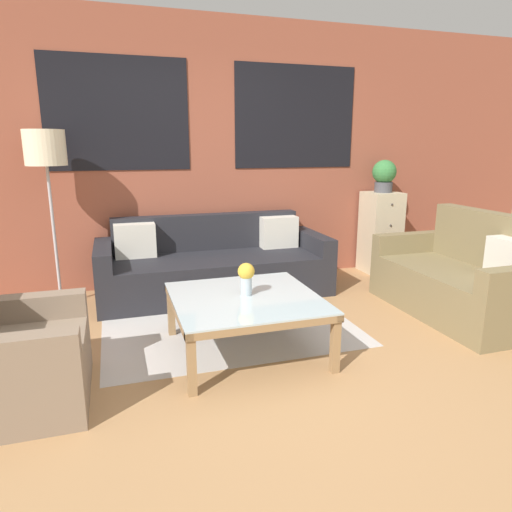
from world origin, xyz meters
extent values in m
plane|color=#AD7F51|center=(0.00, 0.00, 0.00)|extent=(16.00, 16.00, 0.00)
cube|color=brown|center=(0.00, 2.44, 1.40)|extent=(8.40, 0.08, 2.80)
cube|color=black|center=(-0.95, 2.39, 1.80)|extent=(1.40, 0.01, 1.10)
cube|color=black|center=(0.95, 2.39, 1.80)|extent=(1.40, 0.01, 1.10)
cube|color=#BCB7B2|center=(-0.19, 1.15, 0.00)|extent=(2.07, 1.76, 0.00)
cube|color=#232328|center=(-0.11, 1.82, 0.20)|extent=(1.99, 0.72, 0.40)
cube|color=#232328|center=(-0.11, 2.26, 0.39)|extent=(1.99, 0.16, 0.78)
cube|color=#232328|center=(-1.18, 1.90, 0.29)|extent=(0.16, 0.88, 0.58)
cube|color=#232328|center=(0.97, 1.90, 0.29)|extent=(0.16, 0.88, 0.58)
cube|color=beige|center=(-0.87, 2.10, 0.57)|extent=(0.40, 0.16, 0.34)
cube|color=beige|center=(0.66, 2.10, 0.57)|extent=(0.40, 0.16, 0.34)
cube|color=olive|center=(1.76, 0.70, 0.21)|extent=(0.64, 1.26, 0.42)
cube|color=olive|center=(2.16, 0.70, 0.46)|extent=(0.16, 1.26, 0.92)
cube|color=olive|center=(1.84, 1.40, 0.31)|extent=(0.80, 0.14, 0.62)
cube|color=beige|center=(2.00, 0.29, 0.59)|extent=(0.16, 0.40, 0.34)
cube|color=#84705B|center=(-1.60, 0.24, 0.20)|extent=(0.64, 0.55, 0.40)
cube|color=#84705B|center=(-1.68, -0.10, 0.28)|extent=(0.80, 0.14, 0.56)
cube|color=#84705B|center=(-1.68, 0.59, 0.28)|extent=(0.80, 0.14, 0.56)
cube|color=silver|center=(-0.19, 0.51, 0.43)|extent=(1.04, 1.04, 0.01)
cube|color=#99754C|center=(-0.19, 0.01, 0.39)|extent=(1.04, 0.05, 0.05)
cube|color=#99754C|center=(-0.19, 1.00, 0.39)|extent=(1.04, 0.05, 0.05)
cube|color=#99754C|center=(-0.69, 0.51, 0.39)|extent=(0.05, 1.04, 0.05)
cube|color=#99754C|center=(0.31, 0.51, 0.39)|extent=(0.05, 1.04, 0.05)
cube|color=#99754C|center=(-0.67, 0.02, 0.21)|extent=(0.05, 0.05, 0.42)
cube|color=#99754C|center=(0.30, 0.02, 0.21)|extent=(0.06, 0.05, 0.42)
cube|color=#99754C|center=(-0.67, 0.99, 0.21)|extent=(0.05, 0.06, 0.42)
cube|color=#99754C|center=(0.30, 0.99, 0.21)|extent=(0.06, 0.06, 0.42)
cylinder|color=#B2B2B7|center=(-1.60, 2.03, 0.01)|extent=(0.28, 0.28, 0.02)
cylinder|color=#B2B2B7|center=(-1.60, 2.03, 0.67)|extent=(0.03, 0.03, 1.30)
cylinder|color=beige|center=(-1.60, 2.03, 1.48)|extent=(0.36, 0.36, 0.31)
cube|color=#C6B793|center=(1.98, 2.16, 0.48)|extent=(0.39, 0.39, 0.96)
sphere|color=#38332D|center=(1.98, 1.96, 0.84)|extent=(0.02, 0.02, 0.02)
sphere|color=#38332D|center=(1.98, 1.96, 0.60)|extent=(0.02, 0.02, 0.02)
sphere|color=#38332D|center=(1.98, 1.96, 0.36)|extent=(0.02, 0.02, 0.02)
sphere|color=#38332D|center=(1.98, 1.96, 0.12)|extent=(0.02, 0.02, 0.02)
cylinder|color=#47474C|center=(1.98, 2.16, 1.02)|extent=(0.21, 0.21, 0.12)
sphere|color=#387A3D|center=(1.98, 2.16, 1.20)|extent=(0.28, 0.28, 0.28)
cylinder|color=#ADBCC6|center=(-0.17, 0.54, 0.50)|extent=(0.08, 0.08, 0.14)
sphere|color=gold|center=(-0.17, 0.54, 0.61)|extent=(0.12, 0.12, 0.12)
camera|label=1|loc=(-1.06, -2.51, 1.50)|focal=32.00mm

